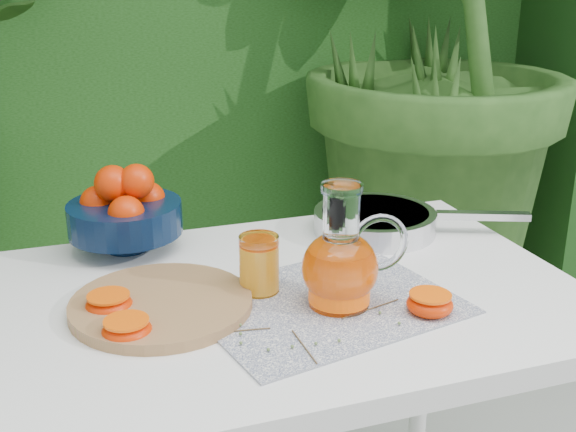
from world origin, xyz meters
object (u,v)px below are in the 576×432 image
object	(u,v)px
fruit_bowl	(125,211)
saute_pan	(377,220)
white_table	(292,331)
juice_pitcher	(341,264)
cutting_board	(161,305)

from	to	relation	value
fruit_bowl	saute_pan	size ratio (longest dim) A/B	0.49
white_table	juice_pitcher	distance (m)	0.19
fruit_bowl	juice_pitcher	size ratio (longest dim) A/B	1.11
cutting_board	juice_pitcher	distance (m)	0.30
cutting_board	fruit_bowl	size ratio (longest dim) A/B	1.30
cutting_board	saute_pan	bearing A→B (deg)	23.27
cutting_board	saute_pan	xyz separation A→B (m)	(0.49, 0.21, 0.02)
cutting_board	fruit_bowl	bearing A→B (deg)	93.86
white_table	fruit_bowl	distance (m)	0.41
juice_pitcher	saute_pan	xyz separation A→B (m)	(0.21, 0.29, -0.05)
cutting_board	saute_pan	distance (m)	0.53
juice_pitcher	saute_pan	distance (m)	0.36
white_table	saute_pan	world-z (taller)	saute_pan
cutting_board	fruit_bowl	world-z (taller)	fruit_bowl
fruit_bowl	saute_pan	distance (m)	0.52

